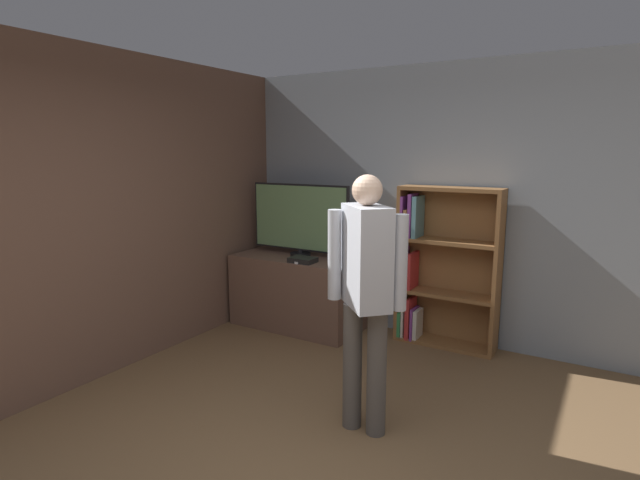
# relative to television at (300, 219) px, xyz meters

# --- Properties ---
(wall_back) EXTENTS (6.69, 0.09, 2.70)m
(wall_back) POSITION_rel_television_xyz_m (1.62, 0.42, 0.19)
(wall_back) COLOR gray
(wall_back) RESTS_ON ground_plane
(wall_side_brick) EXTENTS (0.06, 4.44, 2.70)m
(wall_side_brick) POSITION_rel_television_xyz_m (-0.76, -1.03, 0.18)
(wall_side_brick) COLOR brown
(wall_side_brick) RESTS_ON ground_plane
(tv_ledge) EXTENTS (1.36, 0.68, 0.77)m
(tv_ledge) POSITION_rel_television_xyz_m (0.00, -0.05, -0.78)
(tv_ledge) COLOR brown
(tv_ledge) RESTS_ON ground_plane
(television) EXTENTS (1.16, 0.22, 0.76)m
(television) POSITION_rel_television_xyz_m (0.00, 0.00, 0.00)
(television) COLOR black
(television) RESTS_ON tv_ledge
(game_console) EXTENTS (0.26, 0.19, 0.05)m
(game_console) POSITION_rel_television_xyz_m (0.20, -0.26, -0.37)
(game_console) COLOR black
(game_console) RESTS_ON tv_ledge
(remote_loose) EXTENTS (0.04, 0.14, 0.02)m
(remote_loose) POSITION_rel_television_xyz_m (0.19, -0.30, -0.39)
(remote_loose) COLOR white
(remote_loose) RESTS_ON tv_ledge
(bookshelf) EXTENTS (0.96, 0.28, 1.54)m
(bookshelf) POSITION_rel_television_xyz_m (1.43, 0.24, -0.41)
(bookshelf) COLOR brown
(bookshelf) RESTS_ON ground_plane
(person) EXTENTS (0.56, 0.45, 1.73)m
(person) POSITION_rel_television_xyz_m (1.52, -1.53, -0.14)
(person) COLOR #56514C
(person) RESTS_ON ground_plane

